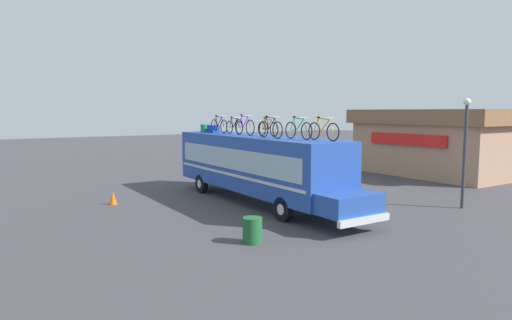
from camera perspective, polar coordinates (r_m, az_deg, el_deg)
The scene contains 15 objects.
ground_plane at distance 20.97m, azimuth -0.19°, elevation -5.35°, with size 120.00×120.00×0.00m, color #423F44.
bus at distance 20.51m, azimuth 0.11°, elevation -0.48°, with size 12.56×2.50×3.09m.
luggage_bag_1 at distance 24.40m, azimuth -6.47°, elevation 4.05°, with size 0.50×0.37×0.41m, color #1E7F66.
luggage_bag_2 at distance 23.72m, azimuth -5.46°, elevation 3.98°, with size 0.70×0.41×0.39m, color #193899.
rooftop_bicycle_1 at distance 23.12m, azimuth -4.78°, elevation 4.41°, with size 1.78×0.44×0.93m.
rooftop_bicycle_2 at distance 22.18m, azimuth -2.80°, elevation 4.28°, with size 1.63×0.44×0.87m.
rooftop_bicycle_3 at distance 21.06m, azimuth -1.49°, elevation 4.30°, with size 1.76×0.44×0.98m.
rooftop_bicycle_4 at distance 20.15m, azimuth 1.52°, elevation 4.08°, with size 1.62×0.44×0.86m.
rooftop_bicycle_5 at distance 18.77m, azimuth 1.84°, elevation 4.02°, with size 1.75×0.44×0.94m.
rooftop_bicycle_6 at distance 18.03m, azimuth 5.43°, elevation 3.89°, with size 1.74×0.44×0.93m.
rooftop_bicycle_7 at distance 17.34m, azimuth 8.59°, elevation 3.74°, with size 1.78×0.44×0.92m.
roadside_building at distance 33.11m, azimuth 23.26°, elevation 2.30°, with size 10.35×8.90×4.34m.
trash_bin at distance 14.44m, azimuth -0.47°, elevation -8.98°, with size 0.63×0.63×0.84m, color #1E592D.
traffic_cone at distance 21.30m, azimuth -17.81°, elevation -4.65°, with size 0.34×0.34×0.60m, color orange.
street_lamp at distance 21.18m, azimuth 25.18°, elevation 1.99°, with size 0.31×0.31×4.77m.
Camera 1 is at (17.36, -10.98, 4.21)m, focal length 31.27 mm.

